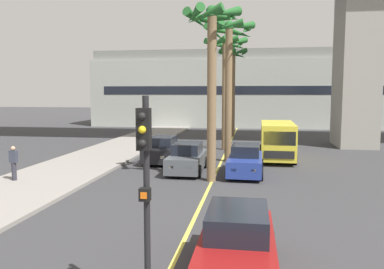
{
  "coord_description": "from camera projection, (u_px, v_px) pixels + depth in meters",
  "views": [
    {
      "loc": [
        1.93,
        1.72,
        4.25
      ],
      "look_at": [
        0.0,
        14.0,
        2.93
      ],
      "focal_mm": 36.76,
      "sensor_mm": 36.0,
      "label": 1
    }
  ],
  "objects": [
    {
      "name": "car_queue_second",
      "position": [
        163.0,
        150.0,
        24.2
      ],
      "size": [
        1.85,
        4.11,
        1.56
      ],
      "color": "black",
      "rests_on": "ground"
    },
    {
      "name": "palm_tree_mid_median",
      "position": [
        232.0,
        71.0,
        37.82
      ],
      "size": [
        2.95,
        3.11,
        8.56
      ],
      "color": "brown",
      "rests_on": "ground"
    },
    {
      "name": "car_queue_fourth",
      "position": [
        187.0,
        159.0,
        21.13
      ],
      "size": [
        1.84,
        4.1,
        1.56
      ],
      "color": "#4C5156",
      "rests_on": "ground"
    },
    {
      "name": "car_queue_front",
      "position": [
        237.0,
        245.0,
        9.12
      ],
      "size": [
        1.85,
        4.11,
        1.56
      ],
      "color": "maroon",
      "rests_on": "ground"
    },
    {
      "name": "pier_building_backdrop",
      "position": [
        239.0,
        89.0,
        50.34
      ],
      "size": [
        36.79,
        8.04,
        9.46
      ],
      "color": "#ADB2A8",
      "rests_on": "ground"
    },
    {
      "name": "palm_tree_near_median",
      "position": [
        225.0,
        58.0,
        28.72
      ],
      "size": [
        3.33,
        3.33,
        8.37
      ],
      "color": "brown",
      "rests_on": "ground"
    },
    {
      "name": "pedestrian_near_crosswalk",
      "position": [
        14.0,
        163.0,
        18.39
      ],
      "size": [
        0.34,
        0.22,
        1.62
      ],
      "color": "#2D2D38",
      "rests_on": "sidewalk_left"
    },
    {
      "name": "delivery_van",
      "position": [
        277.0,
        140.0,
        24.82
      ],
      "size": [
        2.21,
        5.27,
        2.36
      ],
      "color": "yellow",
      "rests_on": "ground"
    },
    {
      "name": "traffic_light_median_near",
      "position": [
        145.0,
        177.0,
        7.19
      ],
      "size": [
        0.24,
        0.37,
        4.2
      ],
      "color": "black",
      "rests_on": "ground"
    },
    {
      "name": "sidewalk_left",
      "position": [
        6.0,
        196.0,
        16.0
      ],
      "size": [
        4.8,
        80.0,
        0.15
      ],
      "primitive_type": "cube",
      "color": "gray",
      "rests_on": "ground"
    },
    {
      "name": "palm_tree_farthest_median",
      "position": [
        229.0,
        53.0,
        23.66
      ],
      "size": [
        3.17,
        3.17,
        8.55
      ],
      "color": "brown",
      "rests_on": "ground"
    },
    {
      "name": "lane_stripe_center",
      "position": [
        219.0,
        167.0,
        22.64
      ],
      "size": [
        0.14,
        56.0,
        0.01
      ],
      "primitive_type": "cube",
      "color": "#DBCC4C",
      "rests_on": "ground"
    },
    {
      "name": "palm_tree_far_median",
      "position": [
        212.0,
        48.0,
        18.31
      ],
      "size": [
        2.8,
        2.83,
        8.27
      ],
      "color": "brown",
      "rests_on": "ground"
    },
    {
      "name": "car_queue_third",
      "position": [
        245.0,
        161.0,
        20.41
      ],
      "size": [
        1.91,
        4.14,
        1.56
      ],
      "color": "navy",
      "rests_on": "ground"
    }
  ]
}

